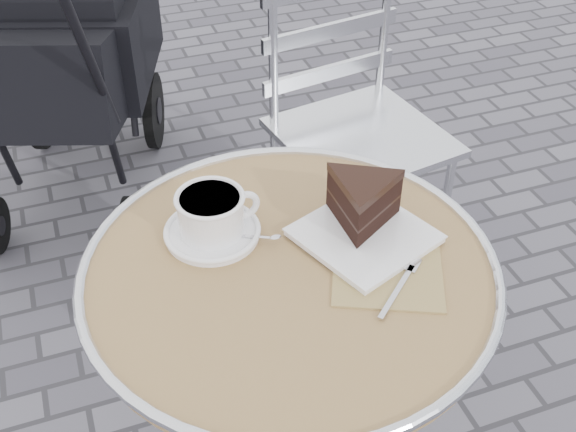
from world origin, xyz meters
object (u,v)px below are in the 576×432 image
object	(u,v)px
cafe_table	(290,332)
cappuccino_set	(213,218)
cake_plate_set	(364,209)
bistro_chair	(344,91)
baby_stroller	(65,61)

from	to	relation	value
cafe_table	cappuccino_set	bearing A→B (deg)	128.19
cafe_table	cappuccino_set	world-z (taller)	cappuccino_set
cake_plate_set	bistro_chair	world-z (taller)	bistro_chair
cafe_table	cappuccino_set	size ratio (longest dim) A/B	3.98
cafe_table	baby_stroller	distance (m)	1.44
cafe_table	cappuccino_set	distance (m)	0.26
baby_stroller	bistro_chair	bearing A→B (deg)	-23.80
cake_plate_set	cappuccino_set	bearing A→B (deg)	141.23
cappuccino_set	bistro_chair	world-z (taller)	bistro_chair
cappuccino_set	bistro_chair	distance (m)	0.86
cafe_table	baby_stroller	bearing A→B (deg)	100.33
cake_plate_set	bistro_chair	distance (m)	0.80
cafe_table	bistro_chair	world-z (taller)	bistro_chair
cafe_table	cappuccino_set	xyz separation A→B (m)	(-0.10, 0.13, 0.20)
cappuccino_set	cake_plate_set	world-z (taller)	cake_plate_set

